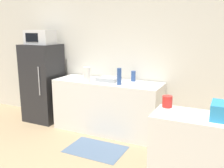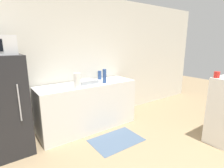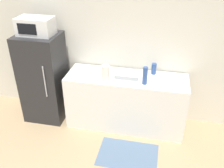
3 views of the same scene
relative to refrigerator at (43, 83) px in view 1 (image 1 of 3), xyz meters
name	(u,v)px [view 1 (image 1 of 3)]	position (x,y,z in m)	size (l,w,h in m)	color
wall_back	(102,56)	(1.12, 0.41, 0.54)	(8.00, 0.06, 2.60)	silver
refrigerator	(43,83)	(0.00, 0.00, 0.00)	(0.67, 0.61, 1.51)	#232326
microwave	(40,37)	(0.00, 0.00, 0.89)	(0.54, 0.34, 0.27)	white
counter	(107,106)	(1.41, 0.03, -0.30)	(1.91, 0.63, 0.91)	silver
sink_basin	(109,79)	(1.41, 0.08, 0.19)	(0.37, 0.32, 0.06)	#9EA3A8
bottle_tall	(119,76)	(1.70, -0.12, 0.29)	(0.07, 0.07, 0.27)	#2D4C8C
bottle_short	(133,76)	(1.81, 0.23, 0.25)	(0.08, 0.08, 0.18)	#2D4C8C
jar	(167,102)	(2.84, -1.64, 0.43)	(0.09, 0.09, 0.10)	red
paper_towel_roll	(87,74)	(1.11, -0.16, 0.29)	(0.12, 0.12, 0.26)	white
kitchen_rug	(96,149)	(1.57, -0.69, -0.75)	(0.88, 0.60, 0.01)	slate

